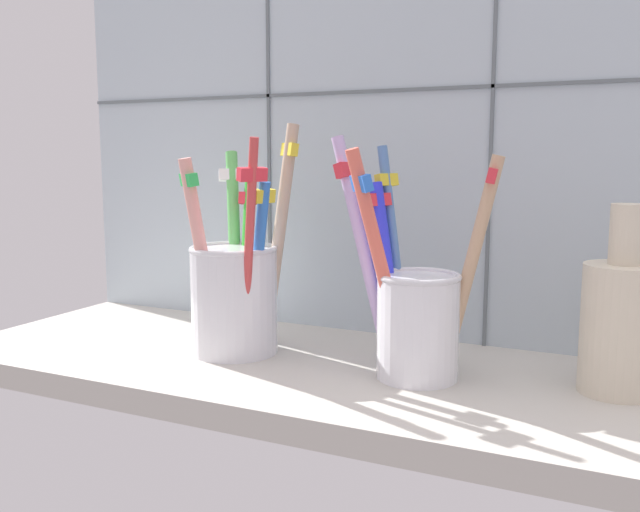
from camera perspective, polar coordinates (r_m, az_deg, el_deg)
counter_slab at (r=55.89cm, az=0.03°, el=-9.88°), size 64.00×22.00×2.00cm
tile_wall_back at (r=64.30cm, az=4.71°, el=11.88°), size 64.00×2.20×45.00cm
toothbrush_cup_left at (r=58.00cm, az=-7.00°, el=-2.74°), size 8.82×10.23×19.10cm
toothbrush_cup_right at (r=51.64cm, az=7.69°, el=-4.40°), size 13.50×7.81×18.01cm
ceramic_vase at (r=52.13cm, az=23.56°, el=-5.09°), size 5.24×5.24×13.23cm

